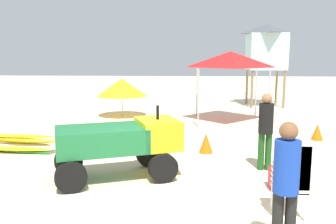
# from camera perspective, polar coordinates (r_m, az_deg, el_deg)

# --- Properties ---
(ground) EXTENTS (80.00, 80.00, 0.00)m
(ground) POSITION_cam_1_polar(r_m,az_deg,el_deg) (6.34, -2.78, -14.60)
(ground) COLOR beige
(utility_cart) EXTENTS (2.81, 2.06, 1.50)m
(utility_cart) POSITION_cam_1_polar(r_m,az_deg,el_deg) (7.46, -7.63, -4.66)
(utility_cart) COLOR #1E6B38
(utility_cart) RESTS_ON ground
(stacked_plastic_chairs) EXTENTS (0.48, 0.48, 1.29)m
(stacked_plastic_chairs) POSITION_cam_1_polar(r_m,az_deg,el_deg) (5.90, 19.27, -9.19)
(stacked_plastic_chairs) COLOR white
(stacked_plastic_chairs) RESTS_ON ground
(surfboard_pile) EXTENTS (2.64, 0.70, 0.48)m
(surfboard_pile) POSITION_cam_1_polar(r_m,az_deg,el_deg) (10.31, -23.40, -4.63)
(surfboard_pile) COLOR green
(surfboard_pile) RESTS_ON ground
(lifeguard_near_left) EXTENTS (0.32, 0.32, 1.73)m
(lifeguard_near_left) POSITION_cam_1_polar(r_m,az_deg,el_deg) (8.15, 15.43, -2.22)
(lifeguard_near_left) COLOR #194C19
(lifeguard_near_left) RESTS_ON ground
(lifeguard_far_right) EXTENTS (0.32, 0.32, 1.74)m
(lifeguard_far_right) POSITION_cam_1_polar(r_m,az_deg,el_deg) (4.73, 18.43, -10.32)
(lifeguard_far_right) COLOR black
(lifeguard_far_right) RESTS_ON ground
(popup_canopy) EXTENTS (2.54, 2.54, 2.72)m
(popup_canopy) POSITION_cam_1_polar(r_m,az_deg,el_deg) (13.98, 10.01, 8.31)
(popup_canopy) COLOR #B2B2B7
(popup_canopy) RESTS_ON ground
(lifeguard_tower) EXTENTS (1.98, 1.98, 4.11)m
(lifeguard_tower) POSITION_cam_1_polar(r_m,az_deg,el_deg) (18.82, 15.52, 10.02)
(lifeguard_tower) COLOR olive
(lifeguard_tower) RESTS_ON ground
(beach_umbrella_left) EXTENTS (2.10, 2.10, 1.61)m
(beach_umbrella_left) POSITION_cam_1_polar(r_m,az_deg,el_deg) (15.08, -7.43, 3.95)
(beach_umbrella_left) COLOR beige
(beach_umbrella_left) RESTS_ON ground
(traffic_cone_near) EXTENTS (0.37, 0.37, 0.52)m
(traffic_cone_near) POSITION_cam_1_polar(r_m,az_deg,el_deg) (9.46, 6.12, -4.97)
(traffic_cone_near) COLOR orange
(traffic_cone_near) RESTS_ON ground
(traffic_cone_far) EXTENTS (0.35, 0.35, 0.51)m
(traffic_cone_far) POSITION_cam_1_polar(r_m,az_deg,el_deg) (11.73, 22.86, -2.96)
(traffic_cone_far) COLOR orange
(traffic_cone_far) RESTS_ON ground
(cooler_box) EXTENTS (0.56, 0.39, 0.42)m
(cooler_box) POSITION_cam_1_polar(r_m,az_deg,el_deg) (7.24, 18.28, -10.18)
(cooler_box) COLOR red
(cooler_box) RESTS_ON ground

